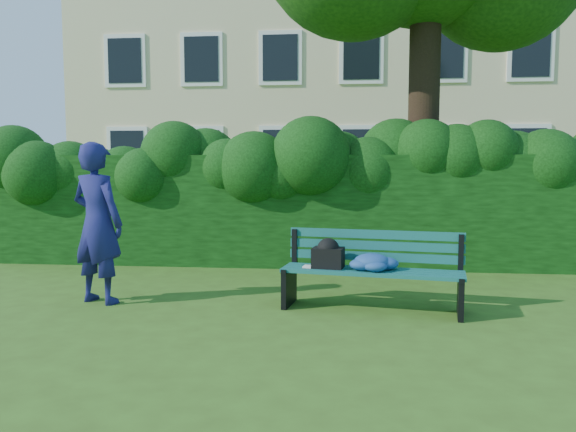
# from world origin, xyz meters

# --- Properties ---
(ground) EXTENTS (80.00, 80.00, 0.00)m
(ground) POSITION_xyz_m (0.00, 0.00, 0.00)
(ground) COLOR #38571B
(ground) RESTS_ON ground
(apartment_building) EXTENTS (16.00, 8.08, 12.00)m
(apartment_building) POSITION_xyz_m (-0.00, 13.99, 6.00)
(apartment_building) COLOR beige
(apartment_building) RESTS_ON ground
(hedge) EXTENTS (10.00, 1.00, 1.80)m
(hedge) POSITION_xyz_m (0.00, 2.20, 0.90)
(hedge) COLOR black
(hedge) RESTS_ON ground
(park_bench) EXTENTS (2.10, 0.88, 0.89)m
(park_bench) POSITION_xyz_m (1.02, -0.63, 0.50)
(park_bench) COLOR #0E474A
(park_bench) RESTS_ON ground
(man_reading) EXTENTS (0.81, 0.67, 1.92)m
(man_reading) POSITION_xyz_m (-2.15, -0.64, 0.96)
(man_reading) COLOR navy
(man_reading) RESTS_ON ground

